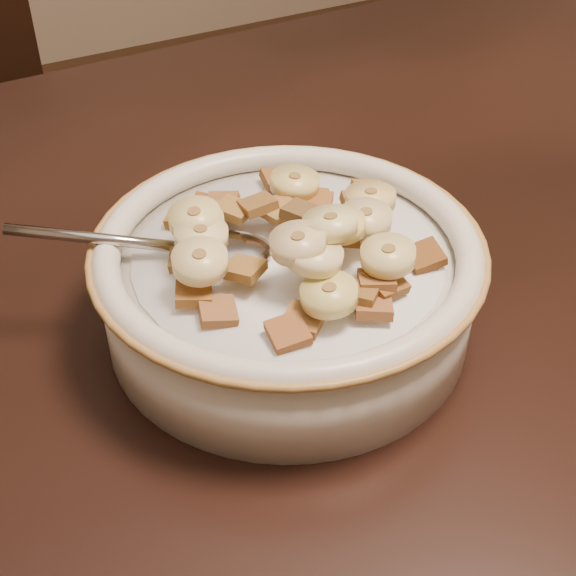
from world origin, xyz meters
name	(u,v)px	position (x,y,z in m)	size (l,w,h in m)	color
table	(265,353)	(0.00, 0.00, 0.73)	(1.40, 0.90, 0.04)	black
cereal_bowl	(288,292)	(0.02, 0.00, 0.78)	(0.23, 0.23, 0.05)	silver
milk	(288,257)	(0.02, 0.00, 0.80)	(0.19, 0.19, 0.00)	white
spoon	(227,252)	(-0.02, 0.01, 0.81)	(0.04, 0.05, 0.01)	#9B9B9B
cereal_square_0	(234,210)	(0.00, 0.04, 0.82)	(0.02, 0.02, 0.01)	brown
cereal_square_1	(386,283)	(0.05, -0.06, 0.81)	(0.02, 0.02, 0.01)	brown
cereal_square_2	(194,294)	(-0.05, -0.02, 0.81)	(0.02, 0.02, 0.01)	#9B5D28
cereal_square_3	(206,207)	(-0.01, 0.06, 0.81)	(0.02, 0.02, 0.01)	brown
cereal_square_4	(244,269)	(-0.02, -0.02, 0.82)	(0.02, 0.02, 0.01)	olive
cereal_square_5	(425,256)	(0.08, -0.05, 0.81)	(0.02, 0.02, 0.01)	brown
cereal_square_6	(358,204)	(0.08, 0.02, 0.81)	(0.02, 0.02, 0.01)	brown
cereal_square_7	(221,205)	(0.00, 0.06, 0.81)	(0.02, 0.02, 0.01)	#966130
cereal_square_8	(363,209)	(0.08, 0.01, 0.81)	(0.02, 0.02, 0.01)	brown
cereal_square_9	(218,311)	(-0.04, -0.03, 0.81)	(0.02, 0.02, 0.01)	brown
cereal_square_10	(278,180)	(0.05, 0.07, 0.81)	(0.02, 0.02, 0.01)	brown
cereal_square_11	(302,213)	(0.03, 0.00, 0.83)	(0.02, 0.02, 0.01)	brown
cereal_square_12	(184,216)	(-0.03, 0.06, 0.81)	(0.02, 0.02, 0.01)	brown
cereal_square_13	(187,258)	(-0.04, 0.02, 0.81)	(0.02, 0.02, 0.01)	brown
cereal_square_14	(310,200)	(0.05, 0.03, 0.82)	(0.02, 0.02, 0.01)	brown
cereal_square_15	(370,191)	(0.09, 0.03, 0.81)	(0.02, 0.02, 0.01)	olive
cereal_square_16	(303,319)	(-0.01, -0.06, 0.81)	(0.02, 0.02, 0.01)	olive
cereal_square_17	(346,233)	(0.04, -0.02, 0.82)	(0.02, 0.02, 0.01)	brown
cereal_square_18	(359,293)	(0.03, -0.06, 0.82)	(0.02, 0.02, 0.01)	brown
cereal_square_19	(258,205)	(0.01, 0.03, 0.82)	(0.02, 0.02, 0.01)	brown
cereal_square_20	(316,203)	(0.05, 0.02, 0.82)	(0.02, 0.02, 0.01)	brown
cereal_square_21	(374,308)	(0.03, -0.07, 0.81)	(0.02, 0.02, 0.01)	brown
cereal_square_22	(326,227)	(0.04, -0.01, 0.82)	(0.02, 0.02, 0.01)	brown
cereal_square_23	(224,211)	(0.00, 0.04, 0.82)	(0.02, 0.02, 0.01)	brown
cereal_square_24	(377,281)	(0.04, -0.06, 0.81)	(0.02, 0.02, 0.01)	#9B5A2D
cereal_square_25	(279,209)	(0.02, 0.02, 0.82)	(0.02, 0.02, 0.01)	olive
cereal_square_26	(288,333)	(-0.02, -0.07, 0.81)	(0.02, 0.02, 0.01)	brown
banana_slice_0	(295,183)	(0.04, 0.04, 0.83)	(0.03, 0.03, 0.01)	#CEBF66
banana_slice_1	(315,257)	(0.01, -0.04, 0.83)	(0.03, 0.03, 0.01)	#FFE7A9
banana_slice_2	(330,223)	(0.03, -0.03, 0.84)	(0.03, 0.03, 0.01)	#FEF392
banana_slice_3	(329,294)	(0.01, -0.06, 0.82)	(0.03, 0.03, 0.01)	#D6C068
banana_slice_4	(388,256)	(0.05, -0.05, 0.83)	(0.03, 0.03, 0.01)	#F8E79B
banana_slice_5	(298,243)	(0.01, -0.03, 0.84)	(0.03, 0.03, 0.01)	beige
banana_slice_6	(366,219)	(0.06, -0.02, 0.83)	(0.03, 0.03, 0.01)	beige
banana_slice_7	(370,198)	(0.07, 0.00, 0.83)	(0.03, 0.03, 0.01)	#F8D282
banana_slice_8	(200,261)	(-0.04, -0.01, 0.83)	(0.03, 0.03, 0.01)	beige
banana_slice_9	(339,226)	(0.04, -0.02, 0.83)	(0.03, 0.03, 0.01)	#DCB96B
banana_slice_10	(201,236)	(-0.03, 0.01, 0.83)	(0.03, 0.03, 0.01)	#FCEC99
banana_slice_11	(195,218)	(-0.03, 0.03, 0.83)	(0.03, 0.03, 0.01)	#C8BD62
banana_slice_12	(198,224)	(-0.03, 0.03, 0.83)	(0.03, 0.03, 0.01)	#DCC26E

